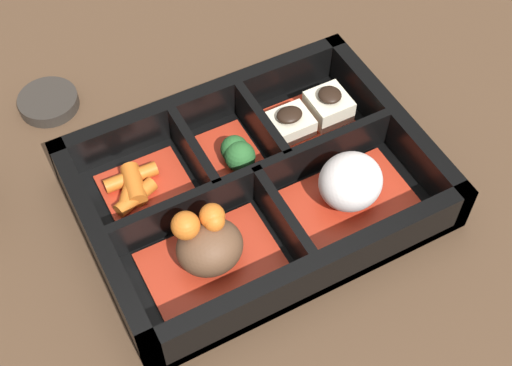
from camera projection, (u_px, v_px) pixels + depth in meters
name	position (u px, v px, depth m)	size (l,w,h in m)	color
ground_plane	(256.00, 201.00, 0.60)	(3.00, 3.00, 0.00)	#4C3523
bento_base	(256.00, 197.00, 0.60)	(0.28, 0.21, 0.01)	black
bento_rim	(255.00, 183.00, 0.59)	(0.28, 0.21, 0.05)	black
bowl_rice	(350.00, 186.00, 0.57)	(0.10, 0.07, 0.05)	#B22D19
bowl_stew	(209.00, 247.00, 0.54)	(0.10, 0.07, 0.06)	#B22D19
bowl_tofu	(310.00, 117.00, 0.63)	(0.08, 0.07, 0.03)	#B22D19
bowl_greens	(235.00, 155.00, 0.60)	(0.04, 0.07, 0.03)	#B22D19
bowl_carrots	(140.00, 188.00, 0.59)	(0.07, 0.07, 0.02)	#B22D19
sauce_dish	(48.00, 102.00, 0.66)	(0.06, 0.06, 0.01)	#2D2823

